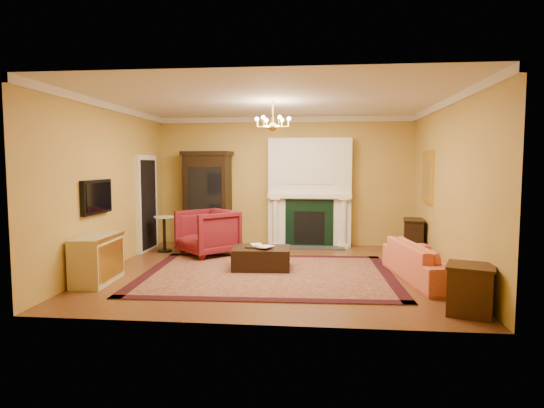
# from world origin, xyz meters

# --- Properties ---
(floor) EXTENTS (6.00, 5.50, 0.02)m
(floor) POSITION_xyz_m (0.00, 0.00, -0.01)
(floor) COLOR brown
(floor) RESTS_ON ground
(ceiling) EXTENTS (6.00, 5.50, 0.02)m
(ceiling) POSITION_xyz_m (0.00, 0.00, 3.01)
(ceiling) COLOR silver
(ceiling) RESTS_ON wall_back
(wall_back) EXTENTS (6.00, 0.02, 3.00)m
(wall_back) POSITION_xyz_m (0.00, 2.76, 1.50)
(wall_back) COLOR gold
(wall_back) RESTS_ON floor
(wall_front) EXTENTS (6.00, 0.02, 3.00)m
(wall_front) POSITION_xyz_m (0.00, -2.76, 1.50)
(wall_front) COLOR gold
(wall_front) RESTS_ON floor
(wall_left) EXTENTS (0.02, 5.50, 3.00)m
(wall_left) POSITION_xyz_m (-3.01, 0.00, 1.50)
(wall_left) COLOR gold
(wall_left) RESTS_ON floor
(wall_right) EXTENTS (0.02, 5.50, 3.00)m
(wall_right) POSITION_xyz_m (3.01, 0.00, 1.50)
(wall_right) COLOR gold
(wall_right) RESTS_ON floor
(fireplace) EXTENTS (1.90, 0.70, 2.50)m
(fireplace) POSITION_xyz_m (0.60, 2.57, 1.19)
(fireplace) COLOR silver
(fireplace) RESTS_ON wall_back
(crown_molding) EXTENTS (6.00, 5.50, 0.12)m
(crown_molding) POSITION_xyz_m (0.00, 0.96, 2.94)
(crown_molding) COLOR silver
(crown_molding) RESTS_ON ceiling
(doorway) EXTENTS (0.08, 1.05, 2.10)m
(doorway) POSITION_xyz_m (-2.95, 1.70, 1.05)
(doorway) COLOR silver
(doorway) RESTS_ON wall_left
(tv_panel) EXTENTS (0.09, 0.95, 0.58)m
(tv_panel) POSITION_xyz_m (-2.95, -0.60, 1.35)
(tv_panel) COLOR black
(tv_panel) RESTS_ON wall_left
(gilt_mirror) EXTENTS (0.06, 0.76, 1.05)m
(gilt_mirror) POSITION_xyz_m (2.97, 1.40, 1.65)
(gilt_mirror) COLOR yellow
(gilt_mirror) RESTS_ON wall_right
(chandelier) EXTENTS (0.63, 0.55, 0.53)m
(chandelier) POSITION_xyz_m (-0.00, 0.00, 2.61)
(chandelier) COLOR gold
(chandelier) RESTS_ON ceiling
(oriental_rug) EXTENTS (4.42, 3.39, 0.02)m
(oriental_rug) POSITION_xyz_m (-0.06, -0.28, 0.01)
(oriental_rug) COLOR #420E11
(oriental_rug) RESTS_ON floor
(china_cabinet) EXTENTS (1.11, 0.61, 2.11)m
(china_cabinet) POSITION_xyz_m (-1.79, 2.49, 1.05)
(china_cabinet) COLOR black
(china_cabinet) RESTS_ON floor
(wingback_armchair) EXTENTS (1.40, 1.40, 1.06)m
(wingback_armchair) POSITION_xyz_m (-1.50, 1.26, 0.53)
(wingback_armchair) COLOR maroon
(wingback_armchair) RESTS_ON floor
(pedestal_table) EXTENTS (0.44, 0.44, 0.78)m
(pedestal_table) POSITION_xyz_m (-2.53, 1.56, 0.45)
(pedestal_table) COLOR black
(pedestal_table) RESTS_ON floor
(commode) EXTENTS (0.52, 1.04, 0.76)m
(commode) POSITION_xyz_m (-2.73, -1.09, 0.38)
(commode) COLOR #BCB389
(commode) RESTS_ON floor
(coral_sofa) EXTENTS (0.96, 2.19, 0.83)m
(coral_sofa) POSITION_xyz_m (2.58, -0.40, 0.41)
(coral_sofa) COLOR #E07447
(coral_sofa) RESTS_ON floor
(end_table) EXTENTS (0.67, 0.67, 0.61)m
(end_table) POSITION_xyz_m (2.72, -2.09, 0.30)
(end_table) COLOR black
(end_table) RESTS_ON floor
(console_table) EXTENTS (0.48, 0.72, 0.74)m
(console_table) POSITION_xyz_m (2.78, 1.67, 0.37)
(console_table) COLOR black
(console_table) RESTS_ON floor
(leather_ottoman) EXTENTS (1.06, 0.80, 0.38)m
(leather_ottoman) POSITION_xyz_m (-0.22, 0.11, 0.21)
(leather_ottoman) COLOR black
(leather_ottoman) RESTS_ON oriental_rug
(ottoman_tray) EXTENTS (0.49, 0.41, 0.03)m
(ottoman_tray) POSITION_xyz_m (-0.26, 0.12, 0.41)
(ottoman_tray) COLOR black
(ottoman_tray) RESTS_ON leather_ottoman
(book_a) EXTENTS (0.20, 0.08, 0.27)m
(book_a) POSITION_xyz_m (-0.41, 0.12, 0.56)
(book_a) COLOR gray
(book_a) RESTS_ON ottoman_tray
(book_b) EXTENTS (0.19, 0.13, 0.29)m
(book_b) POSITION_xyz_m (-0.22, 0.04, 0.57)
(book_b) COLOR gray
(book_b) RESTS_ON ottoman_tray
(topiary_left) EXTENTS (0.17, 0.17, 0.46)m
(topiary_left) POSITION_xyz_m (0.05, 2.53, 1.48)
(topiary_left) COLOR #9C9275
(topiary_left) RESTS_ON fireplace
(topiary_right) EXTENTS (0.18, 0.18, 0.47)m
(topiary_right) POSITION_xyz_m (1.23, 2.53, 1.49)
(topiary_right) COLOR #9C9275
(topiary_right) RESTS_ON fireplace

